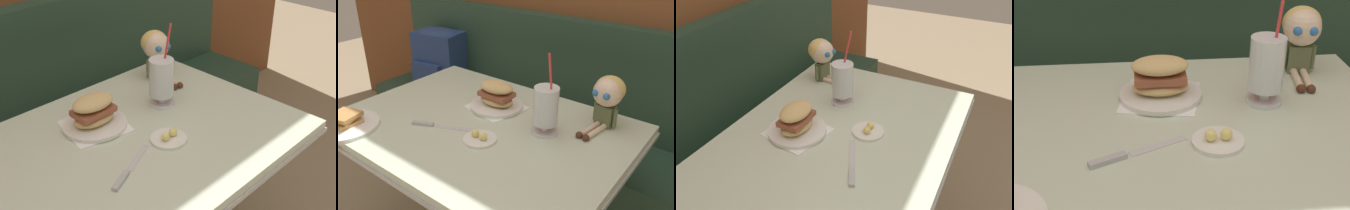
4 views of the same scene
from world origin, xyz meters
The scene contains 9 objects.
booth_bench centered at (0.00, 0.81, 0.33)m, with size 2.60×0.48×1.00m.
diner_table centered at (0.00, 0.18, 0.54)m, with size 1.11×0.81×0.74m.
toast_plate centered at (-0.39, -0.15, 0.76)m, with size 0.25×0.25×0.06m.
milkshake_glass centered at (0.23, 0.27, 0.84)m, with size 0.10×0.10×0.31m.
sandwich_plate centered at (-0.04, 0.33, 0.79)m, with size 0.24×0.24×0.12m.
butter_saucer centered at (0.08, 0.09, 0.75)m, with size 0.12×0.12×0.04m.
butter_knife centered at (-0.14, 0.05, 0.74)m, with size 0.22×0.12×0.01m.
seated_doll centered at (0.38, 0.46, 0.87)m, with size 0.13×0.23×0.20m.
backpack centered at (-0.90, 0.78, 0.66)m, with size 0.33×0.29×0.41m.
Camera 2 is at (0.80, -0.70, 1.41)m, focal length 37.62 mm.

